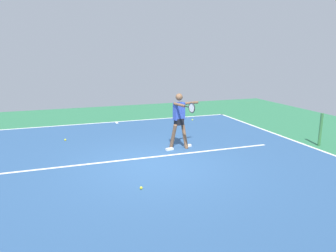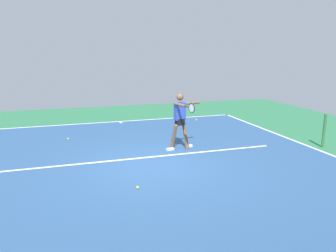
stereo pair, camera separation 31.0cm
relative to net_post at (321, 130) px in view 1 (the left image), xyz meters
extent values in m
plane|color=#2D754C|center=(5.54, 0.00, -0.54)|extent=(20.17, 20.17, 0.00)
cube|color=#2D5484|center=(5.54, 0.00, -0.53)|extent=(10.48, 11.74, 0.00)
cube|color=white|center=(5.54, -5.82, -0.53)|extent=(10.48, 0.10, 0.01)
cube|color=white|center=(0.35, 0.00, -0.53)|extent=(0.10, 11.74, 0.01)
cube|color=white|center=(5.54, -0.67, -0.53)|extent=(7.86, 0.10, 0.01)
cube|color=white|center=(5.54, -5.62, -0.53)|extent=(0.10, 0.30, 0.01)
cylinder|color=#38753D|center=(0.00, 0.00, 0.00)|extent=(0.09, 0.09, 1.07)
cylinder|color=brown|center=(4.19, -1.26, -0.13)|extent=(0.18, 0.38, 0.84)
cube|color=white|center=(4.07, -1.28, -0.50)|extent=(0.26, 0.15, 0.07)
cylinder|color=brown|center=(4.61, -1.16, -0.13)|extent=(0.18, 0.38, 0.84)
cube|color=white|center=(4.73, -1.14, -0.50)|extent=(0.26, 0.15, 0.07)
cube|color=black|center=(4.40, -1.21, 0.33)|extent=(0.28, 0.25, 0.20)
cube|color=#334CB2|center=(4.40, -1.21, 0.66)|extent=(0.37, 0.25, 0.54)
sphere|color=brown|center=(4.40, -1.21, 1.09)|extent=(0.22, 0.22, 0.22)
cylinder|color=brown|center=(3.97, -1.30, 0.87)|extent=(0.54, 0.19, 0.08)
cylinder|color=brown|center=(4.51, -0.91, 0.90)|extent=(0.19, 0.54, 0.08)
cylinder|color=black|center=(4.43, -0.54, 0.90)|extent=(0.08, 0.22, 0.03)
torus|color=black|center=(4.37, -0.30, 0.90)|extent=(0.09, 0.29, 0.29)
cylinder|color=silver|center=(4.37, -0.30, 0.90)|extent=(0.06, 0.24, 0.25)
sphere|color=#C6E53D|center=(2.29, -4.97, -0.50)|extent=(0.07, 0.07, 0.07)
sphere|color=yellow|center=(6.30, 1.39, -0.50)|extent=(0.07, 0.07, 0.07)
sphere|color=yellow|center=(7.73, -3.34, -0.50)|extent=(0.07, 0.07, 0.07)
camera|label=1|loc=(7.92, 7.79, 2.41)|focal=34.31mm
camera|label=2|loc=(7.63, 7.89, 2.41)|focal=34.31mm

